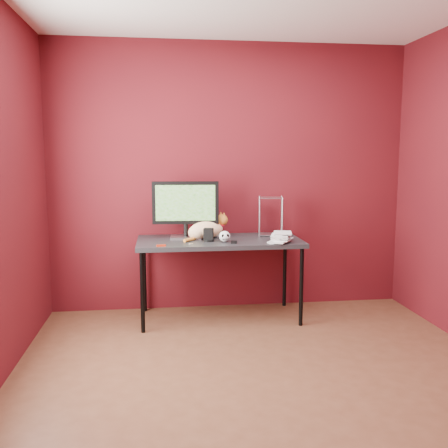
{
  "coord_description": "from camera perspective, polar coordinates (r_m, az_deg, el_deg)",
  "views": [
    {
      "loc": [
        -0.68,
        -3.12,
        1.53
      ],
      "look_at": [
        -0.13,
        1.15,
        0.92
      ],
      "focal_mm": 40.0,
      "sensor_mm": 36.0,
      "label": 1
    }
  ],
  "objects": [
    {
      "name": "wire_rack",
      "position": [
        4.82,
        5.36,
        0.91
      ],
      "size": [
        0.25,
        0.22,
        0.37
      ],
      "rotation": [
        0.0,
        0.0,
        -0.19
      ],
      "color": "#A9A9AD",
      "rests_on": "desk"
    },
    {
      "name": "washer",
      "position": [
        4.36,
        -3.82,
        -2.28
      ],
      "size": [
        0.04,
        0.04,
        0.0
      ],
      "primitive_type": "cylinder",
      "color": "#A9A9AD",
      "rests_on": "desk"
    },
    {
      "name": "pocket_knife",
      "position": [
        4.27,
        -7.2,
        -2.46
      ],
      "size": [
        0.08,
        0.03,
        0.02
      ],
      "primitive_type": "cube",
      "rotation": [
        0.0,
        0.0,
        0.16
      ],
      "color": "#AF240D",
      "rests_on": "desk"
    },
    {
      "name": "monitor",
      "position": [
        4.62,
        -4.42,
        1.97
      ],
      "size": [
        0.61,
        0.22,
        0.53
      ],
      "rotation": [
        0.0,
        0.0,
        -0.07
      ],
      "color": "#A9A9AD",
      "rests_on": "desk"
    },
    {
      "name": "skull_mug",
      "position": [
        4.44,
        0.07,
        -1.42
      ],
      "size": [
        0.1,
        0.1,
        0.1
      ],
      "rotation": [
        0.0,
        0.0,
        0.01
      ],
      "color": "silver",
      "rests_on": "desk"
    },
    {
      "name": "desk",
      "position": [
        4.6,
        -0.54,
        -2.38
      ],
      "size": [
        1.5,
        0.7,
        0.75
      ],
      "color": "black",
      "rests_on": "ground"
    },
    {
      "name": "black_gadget",
      "position": [
        4.38,
        1.15,
        -2.09
      ],
      "size": [
        0.06,
        0.04,
        0.03
      ],
      "primitive_type": "cube",
      "rotation": [
        0.0,
        0.0,
        -0.25
      ],
      "color": "black",
      "rests_on": "desk"
    },
    {
      "name": "speaker",
      "position": [
        4.49,
        -1.79,
        -1.29
      ],
      "size": [
        0.1,
        0.1,
        0.12
      ],
      "rotation": [
        0.0,
        0.0,
        -0.25
      ],
      "color": "black",
      "rests_on": "desk"
    },
    {
      "name": "room",
      "position": [
        3.2,
        5.06,
        6.47
      ],
      "size": [
        3.52,
        3.52,
        2.61
      ],
      "color": "#4E2B1A",
      "rests_on": "ground"
    },
    {
      "name": "cat",
      "position": [
        4.64,
        -2.0,
        -0.64
      ],
      "size": [
        0.44,
        0.36,
        0.24
      ],
      "rotation": [
        0.0,
        0.0,
        0.42
      ],
      "color": "orange",
      "rests_on": "desk"
    },
    {
      "name": "book_stack",
      "position": [
        4.43,
        5.63,
        4.56
      ],
      "size": [
        0.25,
        0.26,
        1.03
      ],
      "rotation": [
        0.0,
        0.0,
        -0.42
      ],
      "color": "beige",
      "rests_on": "desk"
    }
  ]
}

